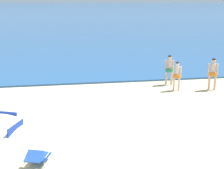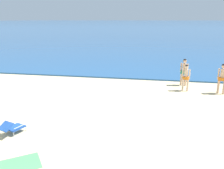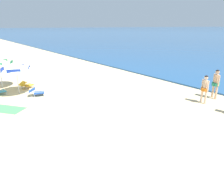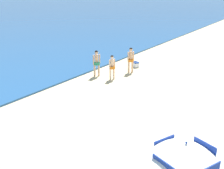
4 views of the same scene
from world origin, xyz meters
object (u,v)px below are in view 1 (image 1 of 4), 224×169
at_px(person_standing_beside, 177,74).
at_px(person_wading_in, 169,68).
at_px(person_standing_near_shore, 213,72).
at_px(lounge_chair_beside_umbrella, 38,156).

height_order(person_standing_beside, person_wading_in, person_wading_in).
bearing_deg(person_standing_near_shore, person_wading_in, 143.25).
relative_size(lounge_chair_beside_umbrella, person_wading_in, 0.58).
height_order(person_standing_near_shore, person_wading_in, person_standing_near_shore).
distance_m(person_standing_near_shore, person_wading_in, 2.43).
bearing_deg(person_standing_beside, lounge_chair_beside_umbrella, -135.21).
relative_size(person_standing_near_shore, person_wading_in, 1.01).
distance_m(lounge_chair_beside_umbrella, person_wading_in, 10.79).
bearing_deg(person_wading_in, person_standing_near_shore, -36.75).
height_order(lounge_chair_beside_umbrella, person_standing_near_shore, person_standing_near_shore).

